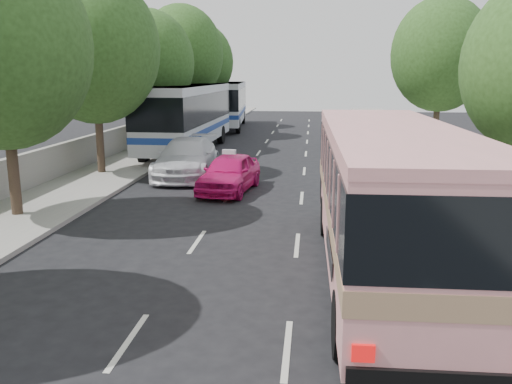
# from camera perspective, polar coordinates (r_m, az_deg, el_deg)

# --- Properties ---
(ground) EXTENTS (120.00, 120.00, 0.00)m
(ground) POSITION_cam_1_polar(r_m,az_deg,el_deg) (11.87, -1.17, -11.39)
(ground) COLOR black
(ground) RESTS_ON ground
(sidewalk_left) EXTENTS (4.00, 90.00, 0.15)m
(sidewalk_left) POSITION_cam_1_polar(r_m,az_deg,el_deg) (32.66, -11.72, 3.83)
(sidewalk_left) COLOR #9E998E
(sidewalk_left) RESTS_ON ground
(sidewalk_right) EXTENTS (4.00, 90.00, 0.12)m
(sidewalk_right) POSITION_cam_1_polar(r_m,az_deg,el_deg) (31.94, 18.82, 3.21)
(sidewalk_right) COLOR #9E998E
(sidewalk_right) RESTS_ON ground
(low_wall) EXTENTS (0.30, 90.00, 1.50)m
(low_wall) POSITION_cam_1_polar(r_m,az_deg,el_deg) (33.14, -14.76, 5.24)
(low_wall) COLOR #9E998E
(low_wall) RESTS_ON sidewalk_left
(tree_left_b) EXTENTS (5.70, 5.70, 8.88)m
(tree_left_b) POSITION_cam_1_polar(r_m,az_deg,el_deg) (19.40, -25.18, 14.30)
(tree_left_b) COLOR #38281E
(tree_left_b) RESTS_ON ground
(tree_left_c) EXTENTS (6.00, 6.00, 9.35)m
(tree_left_c) POSITION_cam_1_polar(r_m,az_deg,el_deg) (26.69, -16.59, 14.76)
(tree_left_c) COLOR #38281E
(tree_left_c) RESTS_ON ground
(tree_left_d) EXTENTS (5.52, 5.52, 8.60)m
(tree_left_d) POSITION_cam_1_polar(r_m,az_deg,el_deg) (34.19, -11.17, 13.58)
(tree_left_d) COLOR #38281E
(tree_left_d) RESTS_ON ground
(tree_left_e) EXTENTS (6.30, 6.30, 9.82)m
(tree_left_e) POSITION_cam_1_polar(r_m,az_deg,el_deg) (41.91, -7.81, 14.52)
(tree_left_e) COLOR #38281E
(tree_left_e) RESTS_ON ground
(tree_left_f) EXTENTS (5.88, 5.88, 9.16)m
(tree_left_f) POSITION_cam_1_polar(r_m,az_deg,el_deg) (49.75, -5.80, 13.72)
(tree_left_f) COLOR #38281E
(tree_left_f) RESTS_ON ground
(tree_right_far) EXTENTS (6.00, 6.00, 9.35)m
(tree_right_far) POSITION_cam_1_polar(r_m,az_deg,el_deg) (35.59, 19.04, 13.89)
(tree_right_far) COLOR #38281E
(tree_right_far) RESTS_ON ground
(pink_bus) EXTENTS (3.04, 11.37, 3.62)m
(pink_bus) POSITION_cam_1_polar(r_m,az_deg,el_deg) (12.88, 13.86, 0.68)
(pink_bus) COLOR pink
(pink_bus) RESTS_ON ground
(pink_taxi) EXTENTS (2.42, 4.79, 1.56)m
(pink_taxi) POSITION_cam_1_polar(r_m,az_deg,el_deg) (22.30, -2.82, 2.03)
(pink_taxi) COLOR #D5126B
(pink_taxi) RESTS_ON ground
(white_pickup) EXTENTS (2.74, 6.24, 1.78)m
(white_pickup) POSITION_cam_1_polar(r_m,az_deg,el_deg) (25.75, -7.29, 3.58)
(white_pickup) COLOR silver
(white_pickup) RESTS_ON ground
(tour_coach_front) EXTENTS (3.10, 13.66, 4.08)m
(tour_coach_front) POSITION_cam_1_polar(r_m,az_deg,el_deg) (33.82, -7.23, 8.33)
(tour_coach_front) COLOR silver
(tour_coach_front) RESTS_ON ground
(tour_coach_rear) EXTENTS (3.95, 13.52, 3.99)m
(tour_coach_rear) POSITION_cam_1_polar(r_m,az_deg,el_deg) (48.87, -3.12, 9.57)
(tour_coach_rear) COLOR silver
(tour_coach_rear) RESTS_ON ground
(taxi_roof_sign) EXTENTS (0.57, 0.25, 0.18)m
(taxi_roof_sign) POSITION_cam_1_polar(r_m,az_deg,el_deg) (22.16, -2.84, 4.24)
(taxi_roof_sign) COLOR silver
(taxi_roof_sign) RESTS_ON pink_taxi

